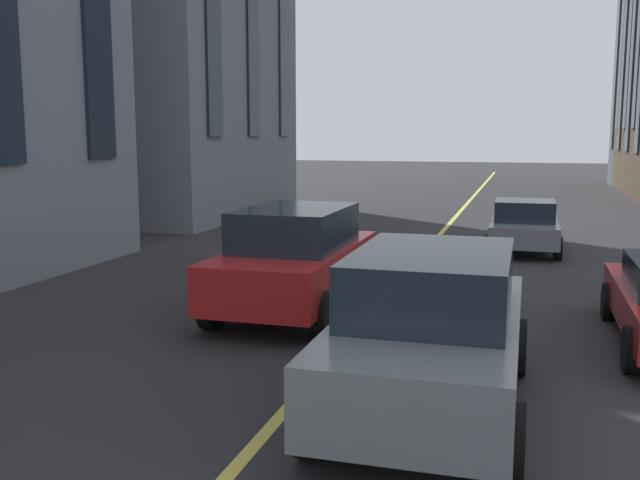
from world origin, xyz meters
The scene contains 4 objects.
lane_centre_line centered at (20.00, 0.00, 0.00)m, with size 80.00×0.16×0.01m.
car_grey_trailing centered at (19.21, -2.57, 0.70)m, with size 3.90×1.89×1.40m.
car_grey_near centered at (7.13, -1.60, 0.97)m, with size 4.70×2.14×1.88m.
car_red_parked_a centered at (11.16, 1.35, 0.97)m, with size 4.70×2.14×1.88m.
Camera 1 is at (-0.89, -2.59, 3.20)m, focal length 40.25 mm.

